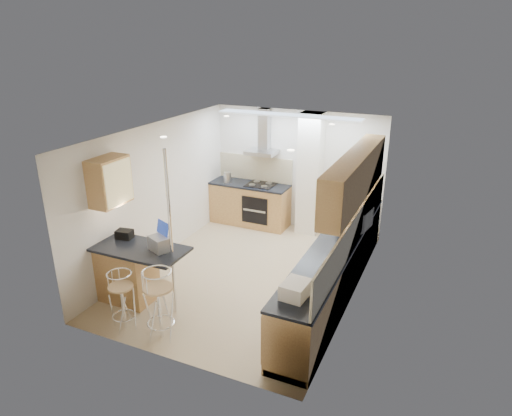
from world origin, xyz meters
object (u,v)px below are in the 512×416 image
at_px(bar_stool_near, 122,301).
at_px(bread_bin, 295,289).
at_px(microwave, 355,219).
at_px(laptop, 160,243).
at_px(bar_stool_end, 159,305).

xyz_separation_m(bar_stool_near, bread_bin, (2.40, 0.36, 0.57)).
xyz_separation_m(microwave, bar_stool_near, (-2.60, -2.71, -0.64)).
xyz_separation_m(microwave, bread_bin, (-0.19, -2.35, -0.07)).
relative_size(microwave, bread_bin, 1.62).
distance_m(laptop, bread_bin, 2.26).
bearing_deg(laptop, microwave, 63.89).
bearing_deg(microwave, bar_stool_near, 144.00).
relative_size(microwave, bar_stool_near, 0.68).
relative_size(microwave, laptop, 1.94).
distance_m(microwave, bread_bin, 2.36).
bearing_deg(laptop, bread_bin, 15.46).
height_order(bar_stool_near, bar_stool_end, bar_stool_end).
height_order(bar_stool_end, bread_bin, bread_bin).
bearing_deg(bar_stool_end, bread_bin, -37.85).
height_order(laptop, bread_bin, laptop).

